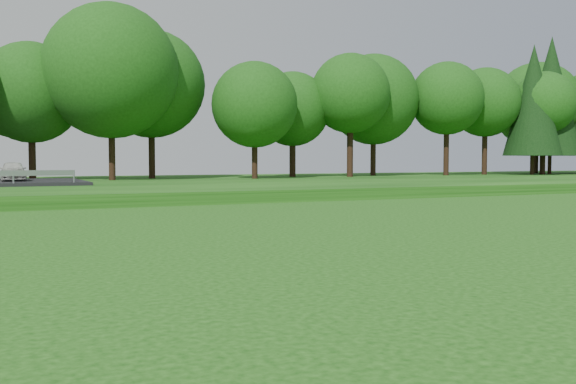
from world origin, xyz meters
name	(u,v)px	position (x,y,z in m)	size (l,w,h in m)	color
berm	(253,184)	(0.00, 34.00, 0.30)	(130.00, 30.00, 0.60)	#123F0C
walking_path	(353,198)	(0.00, 20.00, 0.02)	(130.00, 1.60, 0.04)	gray
treeline	(233,81)	(0.00, 38.00, 8.10)	(104.00, 7.00, 15.00)	#184710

